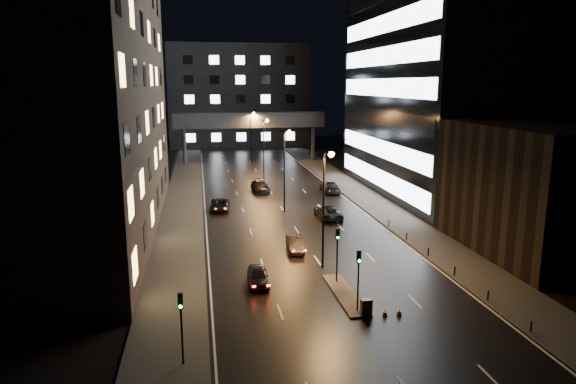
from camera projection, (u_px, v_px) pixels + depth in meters
name	position (u px, v px, depth m)	size (l,w,h in m)	color
ground	(271.00, 192.00, 75.26)	(160.00, 160.00, 0.00)	black
sidewalk_left	(183.00, 203.00, 68.32)	(5.00, 110.00, 0.15)	#383533
sidewalk_right	(363.00, 196.00, 72.53)	(5.00, 110.00, 0.15)	#383533
building_left	(72.00, 40.00, 51.90)	(15.00, 48.00, 40.00)	#2D2319
building_right_low	(531.00, 190.00, 47.51)	(10.00, 18.00, 12.00)	black
building_right_glass	(453.00, 33.00, 70.94)	(20.00, 36.00, 45.00)	black
building_far	(238.00, 96.00, 128.56)	(34.00, 14.00, 25.00)	#333335
skybridge	(250.00, 121.00, 102.44)	(30.00, 3.00, 10.00)	#333335
median_island	(345.00, 294.00, 38.68)	(1.60, 8.00, 0.15)	#383533
traffic_signal_near	(337.00, 246.00, 40.45)	(0.28, 0.34, 4.40)	black
traffic_signal_far	(358.00, 271.00, 35.15)	(0.28, 0.34, 4.40)	black
traffic_signal_corner	(181.00, 318.00, 28.38)	(0.28, 0.34, 4.40)	black
bollard_row	(441.00, 262.00, 44.60)	(0.12, 25.12, 0.90)	black
streetlight_near	(325.00, 195.00, 43.10)	(1.45, 0.50, 10.15)	black
streetlight_mid_a	(286.00, 160.00, 62.38)	(1.45, 0.50, 10.15)	black
streetlight_mid_b	(265.00, 142.00, 81.65)	(1.45, 0.50, 10.15)	black
streetlight_far	(252.00, 131.00, 100.92)	(1.45, 0.50, 10.15)	black
car_away_a	(258.00, 276.00, 40.62)	(1.65, 4.09, 1.39)	black
car_away_b	(295.00, 244.00, 48.76)	(1.44, 4.14, 1.36)	black
car_away_c	(220.00, 205.00, 64.39)	(2.33, 5.06, 1.41)	black
car_away_d	(260.00, 186.00, 75.57)	(2.23, 5.48, 1.59)	black
car_toward_a	(328.00, 212.00, 60.47)	(2.58, 5.59, 1.55)	black
car_toward_b	(330.00, 187.00, 74.86)	(2.26, 5.57, 1.62)	black
utility_cabinet	(366.00, 307.00, 35.05)	(0.75, 0.47, 1.10)	#48484A
cone_a	(385.00, 313.00, 35.18)	(0.39, 0.39, 0.51)	orange
cone_b	(399.00, 312.00, 35.30)	(0.41, 0.41, 0.49)	orange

